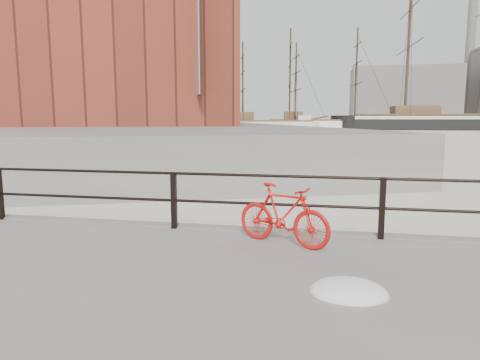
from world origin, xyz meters
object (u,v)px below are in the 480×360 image
at_px(schooner_left, 269,130).
at_px(workboat_far, 90,135).
at_px(bicycle, 283,215).
at_px(schooner_mid, 321,130).
at_px(workboat_near, 72,140).

distance_m(schooner_left, workboat_far, 35.60).
xyz_separation_m(bicycle, workboat_far, (-29.57, 45.05, -0.82)).
xyz_separation_m(bicycle, schooner_mid, (0.08, 79.06, -0.82)).
bearing_deg(schooner_mid, schooner_left, -162.45).
distance_m(bicycle, schooner_mid, 79.06).
bearing_deg(workboat_near, workboat_far, 96.75).
bearing_deg(schooner_left, bicycle, -98.23).
relative_size(bicycle, schooner_left, 0.07).
height_order(workboat_near, workboat_far, same).
height_order(bicycle, workboat_near, workboat_near).
distance_m(bicycle, workboat_far, 53.90).
bearing_deg(bicycle, schooner_left, 121.67).
height_order(schooner_mid, workboat_near, schooner_mid).
bearing_deg(workboat_far, bicycle, -74.17).
bearing_deg(bicycle, schooner_mid, 114.22).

